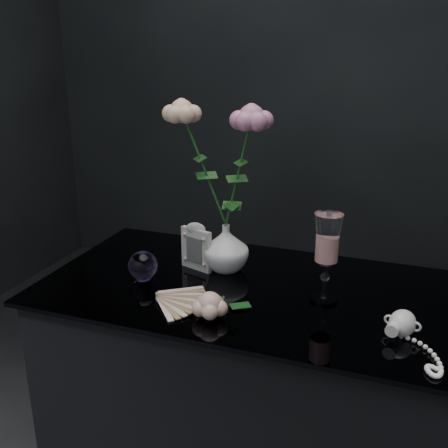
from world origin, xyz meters
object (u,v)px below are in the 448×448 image
at_px(picture_frame, 196,246).
at_px(wine_glass, 326,258).
at_px(pearl_jar, 403,322).
at_px(vase, 226,248).
at_px(paperweight, 143,265).
at_px(loose_rose, 210,305).

bearing_deg(picture_frame, wine_glass, 7.42).
bearing_deg(wine_glass, pearl_jar, -28.28).
relative_size(vase, paperweight, 1.69).
bearing_deg(picture_frame, vase, 33.51).
bearing_deg(vase, wine_glass, -17.38).
xyz_separation_m(picture_frame, loose_rose, (0.13, -0.24, -0.04)).
xyz_separation_m(vase, picture_frame, (-0.08, -0.02, 0.00)).
relative_size(vase, wine_glass, 0.59).
bearing_deg(pearl_jar, paperweight, -172.98).
relative_size(vase, picture_frame, 0.96).
bearing_deg(pearl_jar, picture_frame, 175.18).
xyz_separation_m(wine_glass, pearl_jar, (0.19, -0.10, -0.08)).
height_order(vase, wine_glass, wine_glass).
bearing_deg(paperweight, wine_glass, 5.03).
bearing_deg(picture_frame, paperweight, -116.59).
bearing_deg(wine_glass, vase, 162.62).
height_order(vase, loose_rose, vase).
relative_size(vase, pearl_jar, 0.64).
relative_size(picture_frame, pearl_jar, 0.67).
relative_size(picture_frame, paperweight, 1.76).
height_order(wine_glass, picture_frame, wine_glass).
bearing_deg(paperweight, pearl_jar, -5.07).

